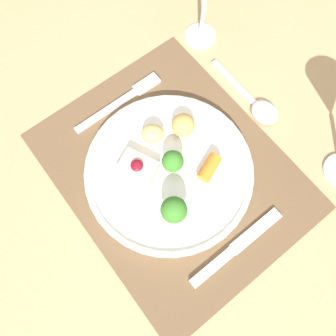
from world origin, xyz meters
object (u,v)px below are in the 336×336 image
object	(u,v)px
dinner_plate	(168,169)
fork	(124,99)
knife	(231,252)
spoon	(259,107)

from	to	relation	value
dinner_plate	fork	bearing A→B (deg)	172.19
fork	knife	xyz separation A→B (m)	(0.34, -0.03, 0.00)
knife	fork	bearing A→B (deg)	176.62
dinner_plate	spoon	world-z (taller)	dinner_plate
dinner_plate	knife	bearing A→B (deg)	-1.73
knife	spoon	xyz separation A→B (m)	(-0.17, 0.22, 0.00)
knife	dinner_plate	bearing A→B (deg)	179.60
dinner_plate	fork	distance (m)	0.17
fork	knife	size ratio (longest dim) A/B	1.00
dinner_plate	spoon	bearing A→B (deg)	88.30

